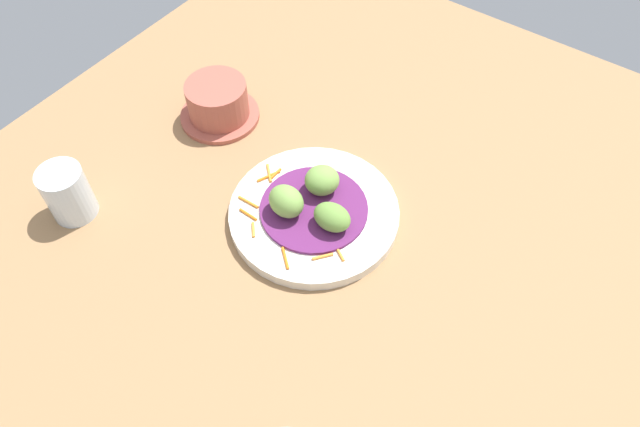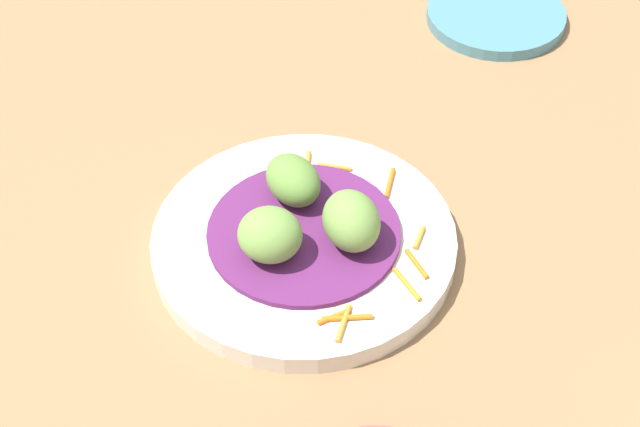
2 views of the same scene
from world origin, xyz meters
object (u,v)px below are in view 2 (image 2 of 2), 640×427
at_px(side_plate_small, 496,16).
at_px(guac_scoop_center, 294,181).
at_px(main_plate, 304,242).
at_px(guac_scoop_right, 266,236).
at_px(guac_scoop_left, 351,221).

bearing_deg(side_plate_small, guac_scoop_center, 26.57).
distance_m(main_plate, side_plate_small, 0.37).
bearing_deg(main_plate, guac_scoop_right, 14.92).
height_order(main_plate, side_plate_small, main_plate).
xyz_separation_m(main_plate, guac_scoop_center, (-0.01, -0.04, 0.03)).
xyz_separation_m(guac_scoop_center, side_plate_small, (-0.31, -0.15, -0.03)).
bearing_deg(side_plate_small, guac_scoop_left, 36.78).
relative_size(guac_scoop_left, guac_scoop_right, 1.07).
xyz_separation_m(main_plate, side_plate_small, (-0.32, -0.19, -0.00)).
distance_m(guac_scoop_center, side_plate_small, 0.35).
bearing_deg(guac_scoop_center, side_plate_small, -153.43).
relative_size(main_plate, side_plate_small, 1.70).
bearing_deg(guac_scoop_left, side_plate_small, -143.22).
bearing_deg(guac_scoop_center, main_plate, 74.92).
height_order(main_plate, guac_scoop_left, guac_scoop_left).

